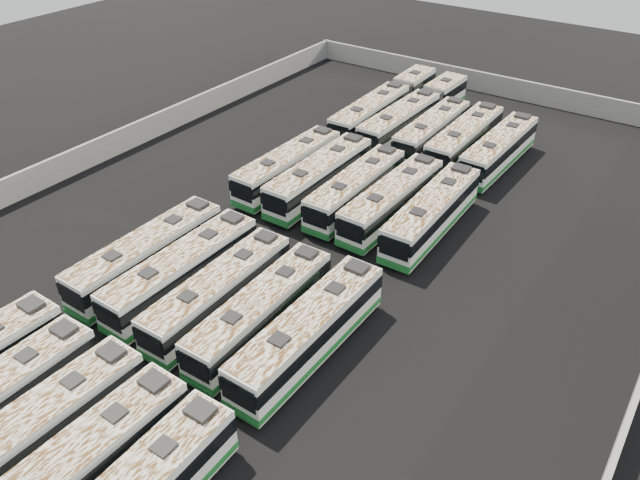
{
  "coord_description": "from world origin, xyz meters",
  "views": [
    {
      "loc": [
        21.55,
        -28.18,
        24.93
      ],
      "look_at": [
        1.84,
        0.18,
        1.6
      ],
      "focal_mm": 35.0,
      "sensor_mm": 36.0,
      "label": 1
    }
  ],
  "objects_px": {
    "bus_back_center": "(432,131)",
    "bus_back_far_right": "(499,150)",
    "bus_midfront_left": "(182,271)",
    "bus_midback_left": "(320,177)",
    "bus_back_far_left": "(385,104)",
    "bus_back_left": "(415,112)",
    "bus_midback_center": "(356,189)",
    "bus_midfront_center": "(219,292)",
    "bus_back_right": "(464,139)",
    "bus_midfront_far_left": "(147,255)",
    "bus_midback_far_left": "(288,167)",
    "bus_midfront_right": "(261,312)",
    "bus_front_center": "(33,434)",
    "bus_midfront_far_right": "(309,332)",
    "bus_midback_right": "(392,200)",
    "bus_midback_far_right": "(432,213)",
    "bus_front_right": "(74,472)"
  },
  "relations": [
    {
      "from": "bus_midfront_left",
      "to": "bus_back_left",
      "type": "distance_m",
      "value": 30.93
    },
    {
      "from": "bus_midfront_far_left",
      "to": "bus_midback_far_left",
      "type": "height_order",
      "value": "bus_midfront_far_left"
    },
    {
      "from": "bus_midfront_center",
      "to": "bus_back_right",
      "type": "xyz_separation_m",
      "value": [
        3.18,
        28.19,
        0.07
      ]
    },
    {
      "from": "bus_midback_far_right",
      "to": "bus_back_left",
      "type": "height_order",
      "value": "bus_midback_far_right"
    },
    {
      "from": "bus_front_right",
      "to": "bus_midback_right",
      "type": "relative_size",
      "value": 1.01
    },
    {
      "from": "bus_front_right",
      "to": "bus_back_right",
      "type": "bearing_deg",
      "value": 91.23
    },
    {
      "from": "bus_midback_far_right",
      "to": "bus_back_far_left",
      "type": "distance_m",
      "value": 20.56
    },
    {
      "from": "bus_front_center",
      "to": "bus_back_left",
      "type": "height_order",
      "value": "bus_back_left"
    },
    {
      "from": "bus_back_far_left",
      "to": "bus_back_right",
      "type": "bearing_deg",
      "value": -18.98
    },
    {
      "from": "bus_back_far_left",
      "to": "bus_back_left",
      "type": "distance_m",
      "value": 3.32
    },
    {
      "from": "bus_front_right",
      "to": "bus_midback_far_left",
      "type": "height_order",
      "value": "bus_front_right"
    },
    {
      "from": "bus_front_right",
      "to": "bus_back_center",
      "type": "distance_m",
      "value": 41.04
    },
    {
      "from": "bus_midback_left",
      "to": "bus_back_far_left",
      "type": "distance_m",
      "value": 16.38
    },
    {
      "from": "bus_midback_right",
      "to": "bus_back_center",
      "type": "distance_m",
      "value": 13.24
    },
    {
      "from": "bus_front_center",
      "to": "bus_midback_left",
      "type": "height_order",
      "value": "bus_midback_left"
    },
    {
      "from": "bus_midback_far_left",
      "to": "bus_midback_right",
      "type": "relative_size",
      "value": 1.0
    },
    {
      "from": "bus_front_right",
      "to": "bus_midback_left",
      "type": "height_order",
      "value": "bus_midback_left"
    },
    {
      "from": "bus_front_right",
      "to": "bus_back_left",
      "type": "relative_size",
      "value": 0.65
    },
    {
      "from": "bus_midback_right",
      "to": "bus_back_far_right",
      "type": "height_order",
      "value": "bus_midback_right"
    },
    {
      "from": "bus_midback_left",
      "to": "bus_midback_far_right",
      "type": "height_order",
      "value": "bus_midback_left"
    },
    {
      "from": "bus_back_far_left",
      "to": "bus_back_far_right",
      "type": "height_order",
      "value": "bus_back_far_left"
    },
    {
      "from": "bus_midfront_far_left",
      "to": "bus_midfront_right",
      "type": "distance_m",
      "value": 9.53
    },
    {
      "from": "bus_back_far_left",
      "to": "bus_midback_right",
      "type": "bearing_deg",
      "value": -60.17
    },
    {
      "from": "bus_midfront_left",
      "to": "bus_midback_right",
      "type": "height_order",
      "value": "bus_midfront_left"
    },
    {
      "from": "bus_midfront_center",
      "to": "bus_back_far_left",
      "type": "xyz_separation_m",
      "value": [
        -6.54,
        31.26,
        0.05
      ]
    },
    {
      "from": "bus_midback_far_left",
      "to": "bus_back_right",
      "type": "bearing_deg",
      "value": 54.6
    },
    {
      "from": "bus_midfront_center",
      "to": "bus_midback_far_right",
      "type": "relative_size",
      "value": 0.96
    },
    {
      "from": "bus_midfront_right",
      "to": "bus_back_left",
      "type": "xyz_separation_m",
      "value": [
        -6.39,
        31.1,
        0.04
      ]
    },
    {
      "from": "bus_midfront_far_left",
      "to": "bus_back_left",
      "type": "xyz_separation_m",
      "value": [
        3.14,
        31.0,
        -0.02
      ]
    },
    {
      "from": "bus_midback_left",
      "to": "bus_midback_far_right",
      "type": "xyz_separation_m",
      "value": [
        9.69,
        0.08,
        -0.01
      ]
    },
    {
      "from": "bus_midfront_center",
      "to": "bus_midback_right",
      "type": "bearing_deg",
      "value": 77.3
    },
    {
      "from": "bus_midfront_far_left",
      "to": "bus_back_right",
      "type": "distance_m",
      "value": 29.59
    },
    {
      "from": "bus_midback_left",
      "to": "bus_midback_center",
      "type": "bearing_deg",
      "value": 1.27
    },
    {
      "from": "bus_midfront_far_left",
      "to": "bus_midback_right",
      "type": "xyz_separation_m",
      "value": [
        9.52,
        15.13,
        -0.02
      ]
    },
    {
      "from": "bus_midback_left",
      "to": "bus_back_far_right",
      "type": "relative_size",
      "value": 1.02
    },
    {
      "from": "bus_front_center",
      "to": "bus_midfront_far_right",
      "type": "relative_size",
      "value": 0.98
    },
    {
      "from": "bus_midback_left",
      "to": "bus_midback_far_right",
      "type": "relative_size",
      "value": 1.0
    },
    {
      "from": "bus_front_right",
      "to": "bus_midback_far_left",
      "type": "distance_m",
      "value": 29.59
    },
    {
      "from": "bus_back_center",
      "to": "bus_back_far_right",
      "type": "xyz_separation_m",
      "value": [
        6.41,
        -0.23,
        0.03
      ]
    },
    {
      "from": "bus_front_center",
      "to": "bus_back_far_left",
      "type": "relative_size",
      "value": 0.64
    },
    {
      "from": "bus_midfront_center",
      "to": "bus_midback_left",
      "type": "height_order",
      "value": "bus_midback_left"
    },
    {
      "from": "bus_midback_far_right",
      "to": "bus_back_center",
      "type": "relative_size",
      "value": 1.04
    },
    {
      "from": "bus_midfront_center",
      "to": "bus_midfront_right",
      "type": "bearing_deg",
      "value": 0.29
    },
    {
      "from": "bus_back_center",
      "to": "bus_back_right",
      "type": "distance_m",
      "value": 3.14
    },
    {
      "from": "bus_midback_far_left",
      "to": "bus_midback_left",
      "type": "distance_m",
      "value": 3.1
    },
    {
      "from": "bus_midfront_left",
      "to": "bus_midback_far_right",
      "type": "distance_m",
      "value": 17.89
    },
    {
      "from": "bus_midfront_left",
      "to": "bus_midback_left",
      "type": "xyz_separation_m",
      "value": [
        -0.02,
        14.97,
        0.02
      ]
    },
    {
      "from": "bus_midback_far_left",
      "to": "bus_midback_center",
      "type": "xyz_separation_m",
      "value": [
        6.41,
        0.08,
        -0.03
      ]
    },
    {
      "from": "bus_midback_center",
      "to": "bus_back_center",
      "type": "height_order",
      "value": "bus_back_center"
    },
    {
      "from": "bus_midfront_center",
      "to": "bus_back_left",
      "type": "bearing_deg",
      "value": 94.88
    }
  ]
}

